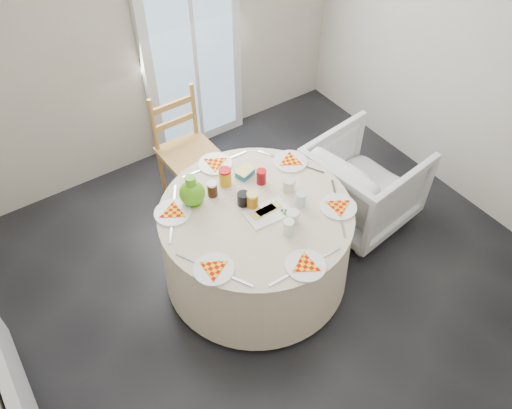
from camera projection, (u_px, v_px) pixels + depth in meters
floor at (279, 281)px, 4.01m from camera, size 4.00×4.00×0.00m
wall_back at (145, 31)px, 4.22m from camera, size 4.00×0.02×2.60m
wall_right at (493, 63)px, 3.86m from camera, size 0.02×4.00×2.60m
glass_door at (192, 47)px, 4.53m from camera, size 1.00×0.08×2.10m
radiator at (10, 369)px, 3.08m from camera, size 0.07×1.00×0.55m
table at (256, 243)px, 3.80m from camera, size 1.43×1.43×0.73m
wooden_chair at (188, 155)px, 4.37m from camera, size 0.47×0.45×1.03m
armchair at (363, 182)px, 4.24m from camera, size 0.86×0.91×0.84m
place_settings at (256, 207)px, 3.51m from camera, size 1.48×1.48×0.03m
jar_cluster at (228, 183)px, 3.61m from camera, size 0.61×0.43×0.16m
butter_tub at (245, 171)px, 3.76m from camera, size 0.16×0.14×0.06m
green_pitcher at (192, 189)px, 3.50m from camera, size 0.25×0.25×0.24m
cheese_platter at (268, 210)px, 3.49m from camera, size 0.33×0.22×0.04m
mugs_glasses at (274, 196)px, 3.53m from camera, size 0.76×0.76×0.12m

